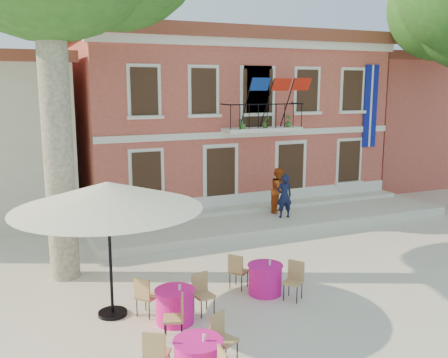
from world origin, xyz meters
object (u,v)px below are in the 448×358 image
at_px(pedestrian_navy, 284,196).
at_px(cafe_table_0, 175,304).
at_px(patio_umbrella, 108,196).
at_px(cafe_table_1, 265,278).
at_px(pedestrian_orange, 279,190).
at_px(cafe_table_2, 198,358).

distance_m(pedestrian_navy, cafe_table_0, 8.60).
relative_size(patio_umbrella, cafe_table_0, 2.28).
bearing_deg(cafe_table_1, cafe_table_0, -167.35).
bearing_deg(pedestrian_orange, cafe_table_1, -164.18).
distance_m(patio_umbrella, pedestrian_navy, 9.11).
xyz_separation_m(patio_umbrella, pedestrian_navy, (7.43, 4.98, -1.69)).
bearing_deg(patio_umbrella, cafe_table_0, -37.18).
distance_m(pedestrian_navy, pedestrian_orange, 0.80).
bearing_deg(pedestrian_navy, cafe_table_1, 62.98).
xyz_separation_m(pedestrian_navy, cafe_table_0, (-6.22, -5.90, -0.70)).
height_order(pedestrian_orange, cafe_table_1, pedestrian_orange).
relative_size(patio_umbrella, cafe_table_1, 2.37).
relative_size(patio_umbrella, pedestrian_navy, 2.55).
height_order(patio_umbrella, pedestrian_navy, patio_umbrella).
height_order(patio_umbrella, pedestrian_orange, patio_umbrella).
xyz_separation_m(pedestrian_orange, cafe_table_1, (-3.86, -6.10, -0.77)).
bearing_deg(patio_umbrella, cafe_table_1, -5.15).
xyz_separation_m(patio_umbrella, pedestrian_orange, (7.65, 5.75, -1.63)).
bearing_deg(cafe_table_0, pedestrian_navy, 43.50).
height_order(patio_umbrella, cafe_table_2, patio_umbrella).
bearing_deg(cafe_table_2, pedestrian_orange, 53.04).
relative_size(pedestrian_navy, cafe_table_1, 0.93).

